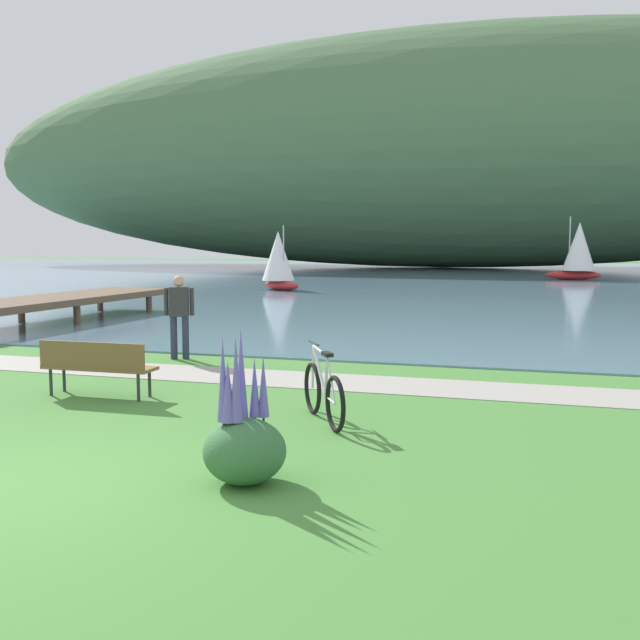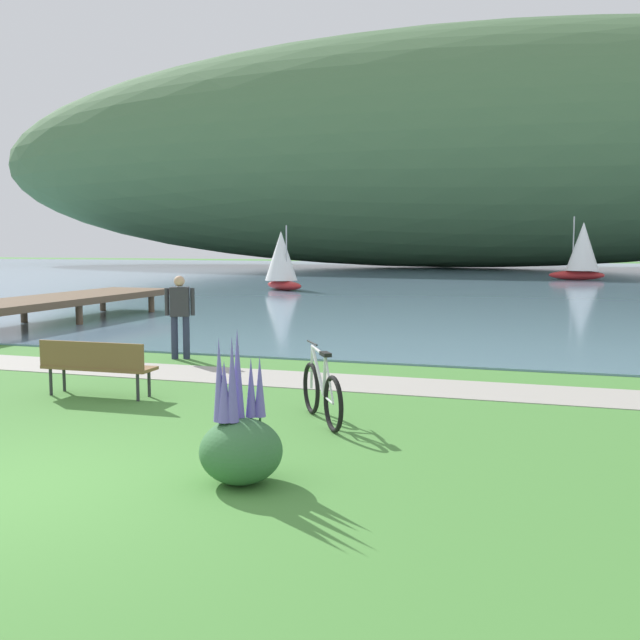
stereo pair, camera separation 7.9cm
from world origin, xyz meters
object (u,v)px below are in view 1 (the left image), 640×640
sailboat_mid_bay (279,260)px  sailboat_toward_hillside (578,250)px  park_bench_near_camera (96,364)px  person_at_shoreline (179,312)px  bicycle_leaning_near_bench (323,393)px

sailboat_mid_bay → sailboat_toward_hillside: (14.85, 15.41, 0.39)m
park_bench_near_camera → person_at_shoreline: bearing=98.7°
sailboat_toward_hillside → park_bench_near_camera: bearing=-101.9°
bicycle_leaning_near_bench → sailboat_toward_hillside: sailboat_toward_hillside is taller
park_bench_near_camera → sailboat_mid_bay: 25.77m
sailboat_mid_bay → sailboat_toward_hillside: sailboat_toward_hillside is taller
person_at_shoreline → sailboat_mid_bay: size_ratio=0.53×
sailboat_mid_bay → sailboat_toward_hillside: bearing=46.1°
bicycle_leaning_near_bench → sailboat_mid_bay: (-10.10, 25.45, 1.17)m
park_bench_near_camera → sailboat_toward_hillside: size_ratio=0.44×
bicycle_leaning_near_bench → person_at_shoreline: (-4.37, 4.24, 0.58)m
person_at_shoreline → sailboat_mid_bay: 21.98m
bicycle_leaning_near_bench → person_at_shoreline: person_at_shoreline is taller
bicycle_leaning_near_bench → person_at_shoreline: size_ratio=0.88×
park_bench_near_camera → sailboat_toward_hillside: 41.29m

